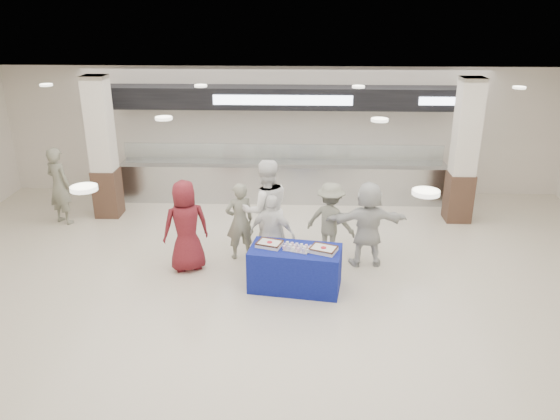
{
  "coord_description": "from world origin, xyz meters",
  "views": [
    {
      "loc": [
        0.4,
        -7.49,
        4.74
      ],
      "look_at": [
        0.07,
        1.6,
        1.19
      ],
      "focal_mm": 35.0,
      "sensor_mm": 36.0,
      "label": 1
    }
  ],
  "objects_px": {
    "sheet_cake_left": "(270,243)",
    "chef_tall": "(266,210)",
    "civilian_maroon": "(186,226)",
    "sheet_cake_right": "(323,249)",
    "cupcake_tray": "(298,247)",
    "civilian_white": "(368,224)",
    "soldier_b": "(330,220)",
    "chef_short": "(272,234)",
    "soldier_a": "(240,221)",
    "display_table": "(295,268)",
    "soldier_bg": "(59,186)"
  },
  "relations": [
    {
      "from": "display_table",
      "to": "soldier_b",
      "type": "distance_m",
      "value": 1.48
    },
    {
      "from": "cupcake_tray",
      "to": "chef_short",
      "type": "bearing_deg",
      "value": 124.96
    },
    {
      "from": "sheet_cake_right",
      "to": "soldier_a",
      "type": "relative_size",
      "value": 0.34
    },
    {
      "from": "civilian_white",
      "to": "display_table",
      "type": "bearing_deg",
      "value": 31.7
    },
    {
      "from": "chef_tall",
      "to": "civilian_maroon",
      "type": "bearing_deg",
      "value": 3.02
    },
    {
      "from": "chef_short",
      "to": "soldier_b",
      "type": "distance_m",
      "value": 1.25
    },
    {
      "from": "cupcake_tray",
      "to": "civilian_white",
      "type": "height_order",
      "value": "civilian_white"
    },
    {
      "from": "display_table",
      "to": "civilian_maroon",
      "type": "xyz_separation_m",
      "value": [
        -2.0,
        0.65,
        0.49
      ]
    },
    {
      "from": "cupcake_tray",
      "to": "chef_short",
      "type": "distance_m",
      "value": 0.81
    },
    {
      "from": "sheet_cake_left",
      "to": "cupcake_tray",
      "type": "height_order",
      "value": "sheet_cake_left"
    },
    {
      "from": "chef_tall",
      "to": "chef_short",
      "type": "xyz_separation_m",
      "value": [
        0.16,
        -0.57,
        -0.25
      ]
    },
    {
      "from": "cupcake_tray",
      "to": "civilian_white",
      "type": "xyz_separation_m",
      "value": [
        1.3,
        0.98,
        0.04
      ]
    },
    {
      "from": "sheet_cake_left",
      "to": "cupcake_tray",
      "type": "bearing_deg",
      "value": -13.57
    },
    {
      "from": "chef_tall",
      "to": "soldier_b",
      "type": "relative_size",
      "value": 1.3
    },
    {
      "from": "chef_short",
      "to": "civilian_maroon",
      "type": "bearing_deg",
      "value": 18.42
    },
    {
      "from": "soldier_b",
      "to": "civilian_white",
      "type": "relative_size",
      "value": 0.92
    },
    {
      "from": "sheet_cake_left",
      "to": "chef_tall",
      "type": "height_order",
      "value": "chef_tall"
    },
    {
      "from": "soldier_b",
      "to": "civilian_white",
      "type": "distance_m",
      "value": 0.75
    },
    {
      "from": "sheet_cake_left",
      "to": "chef_tall",
      "type": "distance_m",
      "value": 1.13
    },
    {
      "from": "civilian_white",
      "to": "soldier_a",
      "type": "bearing_deg",
      "value": -8.95
    },
    {
      "from": "soldier_bg",
      "to": "cupcake_tray",
      "type": "bearing_deg",
      "value": 179.03
    },
    {
      "from": "chef_short",
      "to": "soldier_b",
      "type": "height_order",
      "value": "soldier_b"
    },
    {
      "from": "soldier_b",
      "to": "soldier_bg",
      "type": "height_order",
      "value": "soldier_bg"
    },
    {
      "from": "chef_short",
      "to": "sheet_cake_left",
      "type": "bearing_deg",
      "value": 106.35
    },
    {
      "from": "civilian_maroon",
      "to": "soldier_a",
      "type": "bearing_deg",
      "value": -173.32
    },
    {
      "from": "civilian_maroon",
      "to": "civilian_white",
      "type": "distance_m",
      "value": 3.35
    },
    {
      "from": "cupcake_tray",
      "to": "chef_tall",
      "type": "xyz_separation_m",
      "value": [
        -0.62,
        1.22,
        0.2
      ]
    },
    {
      "from": "soldier_b",
      "to": "soldier_bg",
      "type": "xyz_separation_m",
      "value": [
        -5.9,
        1.51,
        0.11
      ]
    },
    {
      "from": "soldier_a",
      "to": "chef_tall",
      "type": "bearing_deg",
      "value": 161.23
    },
    {
      "from": "sheet_cake_left",
      "to": "soldier_bg",
      "type": "relative_size",
      "value": 0.28
    },
    {
      "from": "sheet_cake_left",
      "to": "chef_tall",
      "type": "bearing_deg",
      "value": 96.84
    },
    {
      "from": "civilian_maroon",
      "to": "cupcake_tray",
      "type": "bearing_deg",
      "value": 139.28
    },
    {
      "from": "sheet_cake_left",
      "to": "sheet_cake_right",
      "type": "xyz_separation_m",
      "value": [
        0.92,
        -0.19,
        0.0
      ]
    },
    {
      "from": "display_table",
      "to": "chef_tall",
      "type": "relative_size",
      "value": 0.79
    },
    {
      "from": "sheet_cake_left",
      "to": "civilian_maroon",
      "type": "bearing_deg",
      "value": 160.51
    },
    {
      "from": "sheet_cake_right",
      "to": "soldier_bg",
      "type": "relative_size",
      "value": 0.3
    },
    {
      "from": "civilian_maroon",
      "to": "chef_short",
      "type": "relative_size",
      "value": 1.17
    },
    {
      "from": "sheet_cake_left",
      "to": "civilian_maroon",
      "type": "height_order",
      "value": "civilian_maroon"
    },
    {
      "from": "sheet_cake_left",
      "to": "chef_short",
      "type": "xyz_separation_m",
      "value": [
        0.02,
        0.54,
        -0.06
      ]
    },
    {
      "from": "chef_short",
      "to": "civilian_white",
      "type": "height_order",
      "value": "civilian_white"
    },
    {
      "from": "sheet_cake_right",
      "to": "soldier_bg",
      "type": "height_order",
      "value": "soldier_bg"
    },
    {
      "from": "chef_tall",
      "to": "soldier_bg",
      "type": "relative_size",
      "value": 1.13
    },
    {
      "from": "sheet_cake_right",
      "to": "civilian_white",
      "type": "height_order",
      "value": "civilian_white"
    },
    {
      "from": "chef_tall",
      "to": "civilian_white",
      "type": "relative_size",
      "value": 1.2
    },
    {
      "from": "chef_tall",
      "to": "chef_short",
      "type": "bearing_deg",
      "value": 86.98
    },
    {
      "from": "display_table",
      "to": "sheet_cake_left",
      "type": "distance_m",
      "value": 0.62
    },
    {
      "from": "sheet_cake_right",
      "to": "cupcake_tray",
      "type": "xyz_separation_m",
      "value": [
        -0.44,
        0.07,
        -0.01
      ]
    },
    {
      "from": "civilian_maroon",
      "to": "sheet_cake_right",
      "type": "bearing_deg",
      "value": 140.76
    },
    {
      "from": "sheet_cake_right",
      "to": "chef_tall",
      "type": "bearing_deg",
      "value": 129.08
    },
    {
      "from": "chef_tall",
      "to": "sheet_cake_right",
      "type": "bearing_deg",
      "value": 110.7
    }
  ]
}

